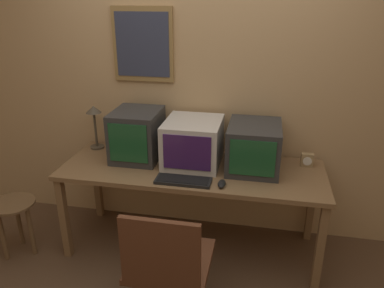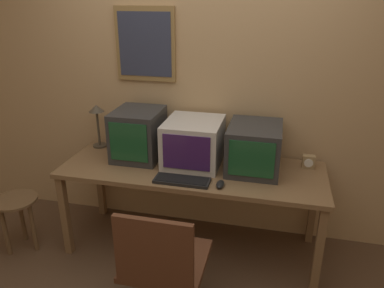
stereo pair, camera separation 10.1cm
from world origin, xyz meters
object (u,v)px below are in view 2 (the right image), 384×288
at_px(monitor_left, 138,134).
at_px(desk_lamp, 97,117).
at_px(side_stool, 17,211).
at_px(keyboard_main, 182,180).
at_px(monitor_right, 254,148).
at_px(mouse_near_keyboard, 220,184).
at_px(office_chair, 164,275).
at_px(monitor_center, 194,142).
at_px(desk_clock, 308,162).

bearing_deg(monitor_left, desk_lamp, 162.50).
height_order(desk_lamp, side_stool, desk_lamp).
bearing_deg(keyboard_main, side_stool, -175.63).
distance_m(monitor_right, mouse_near_keyboard, 0.43).
bearing_deg(desk_lamp, monitor_right, -5.98).
xyz_separation_m(mouse_near_keyboard, office_chair, (-0.25, -0.54, -0.38)).
bearing_deg(keyboard_main, monitor_left, 142.50).
distance_m(monitor_center, mouse_near_keyboard, 0.47).
height_order(monitor_left, desk_lamp, monitor_left).
bearing_deg(mouse_near_keyboard, desk_clock, 36.67).
bearing_deg(keyboard_main, desk_clock, 26.92).
height_order(keyboard_main, mouse_near_keyboard, mouse_near_keyboard).
height_order(monitor_center, desk_lamp, desk_lamp).
distance_m(monitor_right, desk_lamp, 1.37).
relative_size(monitor_right, desk_clock, 4.69).
bearing_deg(side_stool, desk_lamp, 50.92).
relative_size(office_chair, side_stool, 1.87).
height_order(keyboard_main, office_chair, office_chair).
bearing_deg(side_stool, desk_clock, 13.90).
xyz_separation_m(monitor_left, desk_lamp, (-0.42, 0.13, 0.08)).
xyz_separation_m(monitor_right, keyboard_main, (-0.48, -0.34, -0.16)).
xyz_separation_m(desk_clock, side_stool, (-2.25, -0.56, -0.43)).
xyz_separation_m(keyboard_main, office_chair, (0.02, -0.55, -0.38)).
distance_m(desk_lamp, side_stool, 1.00).
height_order(monitor_right, desk_clock, monitor_right).
bearing_deg(office_chair, monitor_center, 91.32).
bearing_deg(desk_clock, monitor_left, -175.65).
bearing_deg(monitor_center, office_chair, -88.68).
relative_size(monitor_right, office_chair, 0.55).
distance_m(monitor_center, desk_lamp, 0.90).
bearing_deg(monitor_right, side_stool, -166.35).
bearing_deg(monitor_right, monitor_left, 179.47).
xyz_separation_m(monitor_left, keyboard_main, (0.46, -0.35, -0.19)).
xyz_separation_m(desk_clock, desk_lamp, (-1.77, 0.03, 0.22)).
height_order(monitor_center, office_chair, monitor_center).
bearing_deg(office_chair, monitor_right, 63.05).
bearing_deg(mouse_near_keyboard, desk_lamp, 157.17).
height_order(monitor_left, keyboard_main, monitor_left).
xyz_separation_m(monitor_left, mouse_near_keyboard, (0.74, -0.35, -0.18)).
height_order(monitor_center, mouse_near_keyboard, monitor_center).
relative_size(monitor_left, mouse_near_keyboard, 3.60).
height_order(monitor_center, desk_clock, monitor_center).
xyz_separation_m(monitor_left, monitor_center, (0.46, -0.00, -0.03)).
height_order(monitor_left, desk_clock, monitor_left).
relative_size(monitor_right, side_stool, 1.03).
bearing_deg(side_stool, office_chair, -17.80).
relative_size(keyboard_main, desk_lamp, 1.06).
bearing_deg(mouse_near_keyboard, monitor_left, 154.28).
xyz_separation_m(monitor_left, office_chair, (0.48, -0.90, -0.57)).
bearing_deg(office_chair, monitor_left, 118.19).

